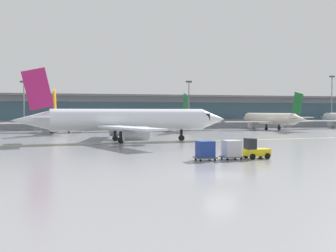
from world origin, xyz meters
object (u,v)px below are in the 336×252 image
baggage_tug (255,150)px  apron_light_mast_2 (189,102)px  cargo_dolly_lead (231,149)px  gate_airplane_4 (270,119)px  apron_light_mast_1 (24,103)px  taxiing_regional_jet (128,120)px  apron_light_mast_3 (332,99)px  gate_airplane_3 (173,120)px  cargo_dolly_trailing (205,150)px  gate_airplane_2 (60,120)px

baggage_tug → apron_light_mast_2: size_ratio=0.19×
cargo_dolly_lead → gate_airplane_4: bearing=56.2°
apron_light_mast_1 → apron_light_mast_2: size_ratio=0.93×
taxiing_regional_jet → cargo_dolly_lead: 26.39m
taxiing_regional_jet → apron_light_mast_1: (-19.96, 44.53, 3.56)m
apron_light_mast_3 → baggage_tug: bearing=-131.1°
gate_airplane_3 → apron_light_mast_2: bearing=-32.3°
gate_airplane_4 → gate_airplane_3: bearing=80.8°
gate_airplane_4 → cargo_dolly_trailing: 68.92m
taxiing_regional_jet → baggage_tug: (9.45, -25.30, -2.53)m
baggage_tug → apron_light_mast_2: (15.36, 72.34, 6.61)m
gate_airplane_3 → apron_light_mast_3: 57.05m
baggage_tug → cargo_dolly_lead: baggage_tug is taller
gate_airplane_3 → gate_airplane_4: bearing=-94.5°
cargo_dolly_trailing → taxiing_regional_jet: bearing=97.0°
cargo_dolly_lead → apron_light_mast_1: (-26.78, 69.92, 5.93)m
cargo_dolly_lead → apron_light_mast_1: apron_light_mast_1 is taller
gate_airplane_4 → apron_light_mast_2: bearing=43.9°
baggage_tug → gate_airplane_3: bearing=81.3°
cargo_dolly_lead → apron_light_mast_2: apron_light_mast_2 is taller
taxiing_regional_jet → cargo_dolly_lead: taxiing_regional_jet is taller
cargo_dolly_trailing → gate_airplane_4: bearing=54.3°
apron_light_mast_2 → apron_light_mast_1: bearing=-176.8°
baggage_tug → apron_light_mast_2: apron_light_mast_2 is taller
apron_light_mast_3 → cargo_dolly_trailing: bearing=-133.4°
apron_light_mast_1 → apron_light_mast_3: size_ratio=0.79×
cargo_dolly_lead → taxiing_regional_jet: bearing=103.1°
gate_airplane_2 → gate_airplane_3: gate_airplane_2 is taller
gate_airplane_2 → apron_light_mast_1: bearing=41.3°
gate_airplane_4 → apron_light_mast_3: bearing=-68.8°
taxiing_regional_jet → baggage_tug: 27.12m
apron_light_mast_3 → gate_airplane_4: bearing=-153.8°
apron_light_mast_1 → apron_light_mast_3: (91.73, 1.68, 1.73)m
gate_airplane_3 → gate_airplane_4: gate_airplane_4 is taller
taxiing_regional_jet → apron_light_mast_1: bearing=110.7°
apron_light_mast_2 → apron_light_mast_3: bearing=-1.0°
gate_airplane_3 → cargo_dolly_trailing: size_ratio=12.56×
gate_airplane_2 → apron_light_mast_2: apron_light_mast_2 is taller
taxiing_regional_jet → apron_light_mast_1: size_ratio=2.73×
baggage_tug → gate_airplane_2: bearing=107.5°
apron_light_mast_2 → apron_light_mast_3: apron_light_mast_3 is taller
gate_airplane_3 → apron_light_mast_2: (8.36, 13.39, 4.81)m
taxiing_regional_jet → apron_light_mast_2: bearing=58.7°
cargo_dolly_trailing → baggage_tug: bearing=-0.0°
gate_airplane_2 → cargo_dolly_lead: bearing=-158.4°
gate_airplane_4 → gate_airplane_2: bearing=84.4°
apron_light_mast_3 → cargo_dolly_lead: bearing=-132.2°
cargo_dolly_lead → apron_light_mast_1: 75.11m
baggage_tug → apron_light_mast_3: 95.18m
cargo_dolly_trailing → apron_light_mast_2: size_ratio=0.16×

